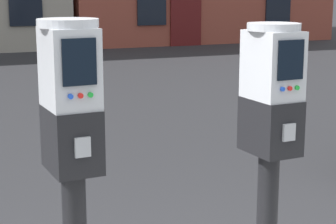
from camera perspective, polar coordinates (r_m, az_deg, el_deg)
name	(u,v)px	position (r m, az deg, el deg)	size (l,w,h in m)	color
parking_meter_near_kerb	(72,153)	(2.21, -9.07, -3.84)	(0.23, 0.26, 1.55)	black
parking_meter_twin_adjacent	(270,137)	(2.53, 9.66, -2.39)	(0.23, 0.26, 1.52)	black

